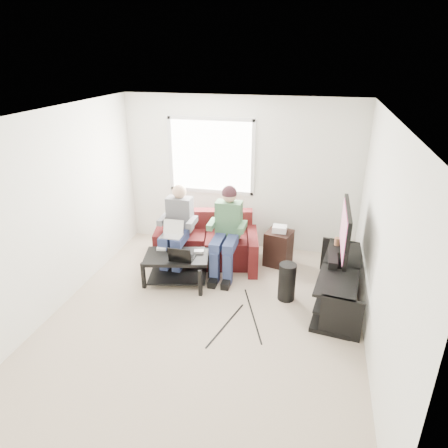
# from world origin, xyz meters

# --- Properties ---
(floor) EXTENTS (4.50, 4.50, 0.00)m
(floor) POSITION_xyz_m (0.00, 0.00, 0.00)
(floor) COLOR #BBA891
(floor) RESTS_ON ground
(ceiling) EXTENTS (4.50, 4.50, 0.00)m
(ceiling) POSITION_xyz_m (0.00, 0.00, 2.60)
(ceiling) COLOR white
(ceiling) RESTS_ON wall_back
(wall_back) EXTENTS (4.50, 0.00, 4.50)m
(wall_back) POSITION_xyz_m (0.00, 2.25, 1.30)
(wall_back) COLOR white
(wall_back) RESTS_ON floor
(wall_front) EXTENTS (4.50, 0.00, 4.50)m
(wall_front) POSITION_xyz_m (0.00, -2.25, 1.30)
(wall_front) COLOR white
(wall_front) RESTS_ON floor
(wall_left) EXTENTS (0.00, 4.50, 4.50)m
(wall_left) POSITION_xyz_m (-2.00, 0.00, 1.30)
(wall_left) COLOR white
(wall_left) RESTS_ON floor
(wall_right) EXTENTS (0.00, 4.50, 4.50)m
(wall_right) POSITION_xyz_m (2.00, 0.00, 1.30)
(wall_right) COLOR white
(wall_right) RESTS_ON floor
(window) EXTENTS (1.48, 0.04, 1.28)m
(window) POSITION_xyz_m (-0.50, 2.23, 1.60)
(window) COLOR white
(window) RESTS_ON wall_back
(sofa) EXTENTS (1.86, 1.07, 0.80)m
(sofa) POSITION_xyz_m (-0.40, 1.53, 0.30)
(sofa) COLOR #471311
(sofa) RESTS_ON floor
(person_left) EXTENTS (0.40, 0.71, 1.32)m
(person_left) POSITION_xyz_m (-0.80, 1.25, 0.72)
(person_left) COLOR navy
(person_left) RESTS_ON sofa
(person_right) EXTENTS (0.40, 0.71, 1.37)m
(person_right) POSITION_xyz_m (-0.00, 1.27, 0.78)
(person_right) COLOR navy
(person_right) RESTS_ON sofa
(laptop_silver) EXTENTS (0.34, 0.25, 0.24)m
(laptop_silver) POSITION_xyz_m (-0.80, 1.01, 0.69)
(laptop_silver) COLOR silver
(laptop_silver) RESTS_ON person_left
(coffee_table) EXTENTS (1.03, 0.76, 0.46)m
(coffee_table) POSITION_xyz_m (-0.64, 0.74, 0.34)
(coffee_table) COLOR black
(coffee_table) RESTS_ON floor
(laptop_black) EXTENTS (0.40, 0.33, 0.24)m
(laptop_black) POSITION_xyz_m (-0.52, 0.66, 0.58)
(laptop_black) COLOR black
(laptop_black) RESTS_ON coffee_table
(controller_a) EXTENTS (0.15, 0.11, 0.04)m
(controller_a) POSITION_xyz_m (-0.92, 0.86, 0.48)
(controller_a) COLOR silver
(controller_a) RESTS_ON coffee_table
(controller_b) EXTENTS (0.15, 0.11, 0.04)m
(controller_b) POSITION_xyz_m (-0.74, 0.92, 0.48)
(controller_b) COLOR black
(controller_b) RESTS_ON coffee_table
(controller_c) EXTENTS (0.16, 0.12, 0.04)m
(controller_c) POSITION_xyz_m (-0.34, 0.89, 0.48)
(controller_c) COLOR gray
(controller_c) RESTS_ON coffee_table
(tv_stand) EXTENTS (0.73, 1.74, 0.56)m
(tv_stand) POSITION_xyz_m (1.70, 0.80, 0.25)
(tv_stand) COLOR black
(tv_stand) RESTS_ON floor
(tv) EXTENTS (0.12, 1.10, 0.81)m
(tv) POSITION_xyz_m (1.70, 0.90, 1.02)
(tv) COLOR black
(tv) RESTS_ON tv_stand
(soundbar) EXTENTS (0.12, 0.50, 0.10)m
(soundbar) POSITION_xyz_m (1.58, 0.90, 0.61)
(soundbar) COLOR black
(soundbar) RESTS_ON tv_stand
(drink_cup) EXTENTS (0.08, 0.08, 0.12)m
(drink_cup) POSITION_xyz_m (1.65, 1.43, 0.62)
(drink_cup) COLOR #A46746
(drink_cup) RESTS_ON tv_stand
(console_white) EXTENTS (0.30, 0.22, 0.06)m
(console_white) POSITION_xyz_m (1.70, 0.40, 0.32)
(console_white) COLOR silver
(console_white) RESTS_ON tv_stand
(console_grey) EXTENTS (0.34, 0.26, 0.08)m
(console_grey) POSITION_xyz_m (1.70, 1.10, 0.33)
(console_grey) COLOR gray
(console_grey) RESTS_ON tv_stand
(console_black) EXTENTS (0.38, 0.30, 0.07)m
(console_black) POSITION_xyz_m (1.70, 0.75, 0.33)
(console_black) COLOR black
(console_black) RESTS_ON tv_stand
(subwoofer) EXTENTS (0.24, 0.24, 0.55)m
(subwoofer) POSITION_xyz_m (0.99, 0.68, 0.27)
(subwoofer) COLOR black
(subwoofer) RESTS_ON floor
(keyboard_floor) EXTENTS (0.30, 0.44, 0.02)m
(keyboard_floor) POSITION_xyz_m (1.55, 0.32, 0.01)
(keyboard_floor) COLOR black
(keyboard_floor) RESTS_ON floor
(end_table) EXTENTS (0.39, 0.39, 0.68)m
(end_table) POSITION_xyz_m (0.77, 1.67, 0.30)
(end_table) COLOR black
(end_table) RESTS_ON floor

